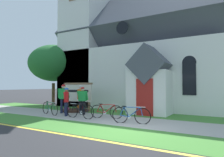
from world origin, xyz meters
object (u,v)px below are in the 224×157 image
Objects in this scene: bicycle_silver at (131,115)px; cyclist_in_yellow_jersey at (66,100)px; church_sign at (78,93)px; bicycle_orange at (80,111)px; cyclist_in_red_jersey at (63,96)px; cyclist_in_orange_jersey at (81,97)px; bicycle_green at (106,111)px; cyclist_in_blue_jersey at (83,99)px; yard_deciduous_tree at (54,63)px; bicycle_yellow at (50,108)px.

bicycle_silver is 4.12m from cyclist_in_yellow_jersey.
church_sign is 1.26× the size of bicycle_orange.
cyclist_in_red_jersey is 1.03× the size of cyclist_in_orange_jersey.
cyclist_in_red_jersey is (-3.26, 0.21, 0.69)m from bicycle_green.
church_sign is 1.45× the size of cyclist_in_yellow_jersey.
cyclist_in_blue_jersey is (-1.89, 0.38, 0.58)m from bicycle_green.
bicycle_silver is at bearing -24.62° from church_sign.
bicycle_orange is at bearing -34.18° from yard_deciduous_tree.
bicycle_green is (3.31, -1.63, -0.85)m from church_sign.
bicycle_silver is 1.01× the size of cyclist_in_orange_jersey.
church_sign is 1.43m from cyclist_in_red_jersey.
cyclist_in_orange_jersey is at bearing 141.82° from cyclist_in_blue_jersey.
cyclist_in_orange_jersey is at bearing 161.15° from bicycle_silver.
cyclist_in_blue_jersey reaches higher than bicycle_silver.
cyclist_in_red_jersey reaches higher than bicycle_yellow.
cyclist_in_orange_jersey reaches higher than cyclist_in_yellow_jersey.
cyclist_in_red_jersey reaches higher than cyclist_in_blue_jersey.
bicycle_yellow is (-3.57, -0.58, 0.01)m from bicycle_green.
yard_deciduous_tree is at bearing 153.73° from bicycle_green.
cyclist_in_blue_jersey is (1.42, -1.26, -0.28)m from church_sign.
bicycle_yellow is at bearing 178.84° from bicycle_silver.
bicycle_orange is (2.13, -2.35, -0.83)m from church_sign.
bicycle_yellow is at bearing -176.90° from cyclist_in_yellow_jersey.
bicycle_orange is 0.34× the size of yard_deciduous_tree.
cyclist_in_yellow_jersey is 0.99m from cyclist_in_blue_jersey.
bicycle_yellow is 2.01m from cyclist_in_blue_jersey.
cyclist_in_blue_jersey is 0.30× the size of yard_deciduous_tree.
bicycle_silver is 0.33× the size of yard_deciduous_tree.
bicycle_green is 0.94× the size of bicycle_orange.
bicycle_orange is 1.42m from cyclist_in_blue_jersey.
bicycle_silver is 1.11× the size of cyclist_in_yellow_jersey.
church_sign is 3.28m from bicycle_orange.
cyclist_in_red_jersey is at bearing 68.27° from bicycle_yellow.
cyclist_in_orange_jersey is at bearing 88.16° from cyclist_in_yellow_jersey.
bicycle_silver is (5.32, -0.11, 0.01)m from bicycle_yellow.
cyclist_in_red_jersey is at bearing 141.97° from cyclist_in_yellow_jersey.
cyclist_in_yellow_jersey is (-0.04, -1.21, -0.11)m from cyclist_in_orange_jersey.
church_sign reaches higher than bicycle_orange.
yard_deciduous_tree is at bearing 145.82° from bicycle_orange.
bicycle_green is at bearing -11.25° from cyclist_in_blue_jersey.
yard_deciduous_tree is at bearing 154.55° from bicycle_silver.
bicycle_orange is at bearing -148.52° from bicycle_green.
bicycle_green is 0.98× the size of bicycle_yellow.
cyclist_in_orange_jersey is (1.27, 1.27, 0.65)m from bicycle_yellow.
bicycle_green is 1.05× the size of cyclist_in_blue_jersey.
bicycle_orange is (-1.18, -0.72, 0.02)m from bicycle_green.
church_sign is 1.39m from cyclist_in_orange_jersey.
cyclist_in_blue_jersey is at bearing 63.33° from cyclist_in_yellow_jersey.
bicycle_green is at bearing 9.19° from bicycle_yellow.
bicycle_silver is at bearing -21.41° from bicycle_green.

